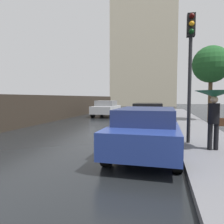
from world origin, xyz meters
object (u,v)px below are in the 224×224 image
at_px(car_silver_near_kerb, 106,108).
at_px(pedestrian_with_umbrella_near, 214,102).
at_px(street_tree_near, 211,65).
at_px(car_black_mid_road, 148,115).
at_px(car_blue_far_ahead, 146,129).
at_px(traffic_light, 190,54).

relative_size(car_silver_near_kerb, pedestrian_with_umbrella_near, 2.26).
xyz_separation_m(car_silver_near_kerb, street_tree_near, (8.13, -2.66, 3.19)).
xyz_separation_m(car_black_mid_road, street_tree_near, (3.94, 3.81, 3.23)).
bearing_deg(car_silver_near_kerb, car_blue_far_ahead, 111.81).
xyz_separation_m(car_blue_far_ahead, pedestrian_with_umbrella_near, (1.97, 0.35, 0.84)).
height_order(car_black_mid_road, car_blue_far_ahead, car_black_mid_road).
xyz_separation_m(pedestrian_with_umbrella_near, street_tree_near, (1.65, 8.91, 2.36)).
bearing_deg(car_black_mid_road, street_tree_near, 42.90).
relative_size(car_silver_near_kerb, car_blue_far_ahead, 0.88).
bearing_deg(traffic_light, car_silver_near_kerb, 118.78).
bearing_deg(car_blue_far_ahead, car_black_mid_road, 94.15).
xyz_separation_m(car_blue_far_ahead, traffic_light, (1.36, 1.23, 2.43)).
distance_m(pedestrian_with_umbrella_near, street_tree_near, 9.36).
relative_size(car_black_mid_road, street_tree_near, 0.85).
bearing_deg(traffic_light, car_blue_far_ahead, -137.83).
bearing_deg(car_silver_near_kerb, street_tree_near, 162.93).
height_order(car_blue_far_ahead, street_tree_near, street_tree_near).
distance_m(car_black_mid_road, car_blue_far_ahead, 5.45).
bearing_deg(pedestrian_with_umbrella_near, street_tree_near, 69.60).
bearing_deg(car_blue_far_ahead, street_tree_near, 69.42).
height_order(car_silver_near_kerb, street_tree_near, street_tree_near).
bearing_deg(car_blue_far_ahead, car_silver_near_kerb, 111.52).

